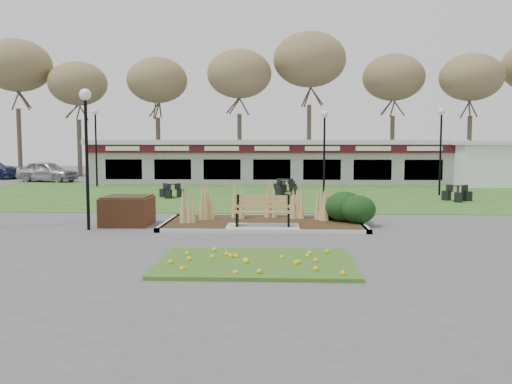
{
  "coord_description": "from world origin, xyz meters",
  "views": [
    {
      "loc": [
        0.51,
        -16.13,
        2.59
      ],
      "look_at": [
        -0.29,
        2.0,
        1.0
      ],
      "focal_mm": 38.0,
      "sensor_mm": 36.0,
      "label": 1
    }
  ],
  "objects_px": {
    "brick_planter": "(127,210)",
    "car_black": "(133,171)",
    "lamp_post_mid_right": "(324,135)",
    "bistro_set_c": "(457,196)",
    "bistro_set_d": "(285,187)",
    "bistro_set_b": "(171,193)",
    "food_pavilion": "(272,161)",
    "service_hut": "(490,163)",
    "bistro_set_a": "(284,190)",
    "park_bench": "(263,210)",
    "lamp_post_far_right": "(441,132)",
    "lamp_post_far_left": "(96,130)",
    "lamp_post_mid_left": "(86,128)",
    "car_silver": "(47,171)"
  },
  "relations": [
    {
      "from": "bistro_set_a",
      "to": "car_silver",
      "type": "height_order",
      "value": "car_silver"
    },
    {
      "from": "bistro_set_d",
      "to": "park_bench",
      "type": "bearing_deg",
      "value": -93.34
    },
    {
      "from": "lamp_post_mid_right",
      "to": "bistro_set_a",
      "type": "relative_size",
      "value": 3.13
    },
    {
      "from": "lamp_post_mid_left",
      "to": "bistro_set_b",
      "type": "xyz_separation_m",
      "value": [
        0.5,
        10.02,
        -2.86
      ]
    },
    {
      "from": "service_hut",
      "to": "bistro_set_a",
      "type": "height_order",
      "value": "service_hut"
    },
    {
      "from": "food_pavilion",
      "to": "car_silver",
      "type": "height_order",
      "value": "food_pavilion"
    },
    {
      "from": "park_bench",
      "to": "lamp_post_far_left",
      "type": "xyz_separation_m",
      "value": [
        -10.75,
        16.41,
        2.92
      ]
    },
    {
      "from": "brick_planter",
      "to": "bistro_set_d",
      "type": "height_order",
      "value": "brick_planter"
    },
    {
      "from": "bistro_set_a",
      "to": "car_black",
      "type": "relative_size",
      "value": 0.34
    },
    {
      "from": "bistro_set_a",
      "to": "car_black",
      "type": "height_order",
      "value": "car_black"
    },
    {
      "from": "lamp_post_mid_right",
      "to": "bistro_set_c",
      "type": "relative_size",
      "value": 3.16
    },
    {
      "from": "brick_planter",
      "to": "service_hut",
      "type": "relative_size",
      "value": 0.34
    },
    {
      "from": "bistro_set_d",
      "to": "bistro_set_b",
      "type": "bearing_deg",
      "value": -146.92
    },
    {
      "from": "lamp_post_mid_right",
      "to": "bistro_set_b",
      "type": "distance_m",
      "value": 7.93
    },
    {
      "from": "bistro_set_a",
      "to": "bistro_set_d",
      "type": "bearing_deg",
      "value": 89.28
    },
    {
      "from": "park_bench",
      "to": "food_pavilion",
      "type": "relative_size",
      "value": 0.07
    },
    {
      "from": "lamp_post_far_right",
      "to": "lamp_post_far_left",
      "type": "distance_m",
      "value": 20.01
    },
    {
      "from": "brick_planter",
      "to": "car_black",
      "type": "relative_size",
      "value": 0.38
    },
    {
      "from": "park_bench",
      "to": "lamp_post_mid_right",
      "type": "distance_m",
      "value": 9.51
    },
    {
      "from": "park_bench",
      "to": "bistro_set_b",
      "type": "bearing_deg",
      "value": 116.31
    },
    {
      "from": "brick_planter",
      "to": "car_black",
      "type": "height_order",
      "value": "car_black"
    },
    {
      "from": "park_bench",
      "to": "service_hut",
      "type": "xyz_separation_m",
      "value": [
        13.5,
        17.75,
        0.86
      ]
    },
    {
      "from": "bistro_set_c",
      "to": "bistro_set_a",
      "type": "bearing_deg",
      "value": 159.99
    },
    {
      "from": "bistro_set_d",
      "to": "lamp_post_far_left",
      "type": "bearing_deg",
      "value": 165.17
    },
    {
      "from": "car_silver",
      "to": "car_black",
      "type": "bearing_deg",
      "value": -54.71
    },
    {
      "from": "food_pavilion",
      "to": "bistro_set_c",
      "type": "distance_m",
      "value": 14.12
    },
    {
      "from": "lamp_post_far_left",
      "to": "bistro_set_a",
      "type": "xyz_separation_m",
      "value": [
        11.5,
        -4.95,
        -3.25
      ]
    },
    {
      "from": "park_bench",
      "to": "car_black",
      "type": "height_order",
      "value": "car_black"
    },
    {
      "from": "lamp_post_far_right",
      "to": "lamp_post_far_left",
      "type": "height_order",
      "value": "lamp_post_far_left"
    },
    {
      "from": "lamp_post_far_right",
      "to": "bistro_set_d",
      "type": "distance_m",
      "value": 8.63
    },
    {
      "from": "park_bench",
      "to": "brick_planter",
      "type": "distance_m",
      "value": 4.47
    },
    {
      "from": "car_silver",
      "to": "bistro_set_b",
      "type": "bearing_deg",
      "value": -121.62
    },
    {
      "from": "service_hut",
      "to": "lamp_post_far_right",
      "type": "bearing_deg",
      "value": -127.71
    },
    {
      "from": "brick_planter",
      "to": "bistro_set_c",
      "type": "distance_m",
      "value": 15.21
    },
    {
      "from": "brick_planter",
      "to": "car_black",
      "type": "bearing_deg",
      "value": 104.9
    },
    {
      "from": "lamp_post_mid_left",
      "to": "bistro_set_d",
      "type": "xyz_separation_m",
      "value": [
        6.09,
        13.66,
        -2.85
      ]
    },
    {
      "from": "park_bench",
      "to": "bistro_set_a",
      "type": "height_order",
      "value": "park_bench"
    },
    {
      "from": "food_pavilion",
      "to": "bistro_set_d",
      "type": "xyz_separation_m",
      "value": [
        0.78,
        -6.35,
        -1.23
      ]
    },
    {
      "from": "service_hut",
      "to": "bistro_set_c",
      "type": "bearing_deg",
      "value": -118.06
    },
    {
      "from": "food_pavilion",
      "to": "car_silver",
      "type": "distance_m",
      "value": 15.8
    },
    {
      "from": "brick_planter",
      "to": "lamp_post_far_right",
      "type": "bearing_deg",
      "value": 39.41
    },
    {
      "from": "park_bench",
      "to": "bistro_set_c",
      "type": "distance_m",
      "value": 12.18
    },
    {
      "from": "service_hut",
      "to": "bistro_set_c",
      "type": "distance_m",
      "value": 10.44
    },
    {
      "from": "food_pavilion",
      "to": "car_black",
      "type": "xyz_separation_m",
      "value": [
        -10.3,
        3.2,
        -0.83
      ]
    },
    {
      "from": "lamp_post_mid_right",
      "to": "bistro_set_b",
      "type": "height_order",
      "value": "lamp_post_mid_right"
    },
    {
      "from": "lamp_post_far_left",
      "to": "bistro_set_b",
      "type": "xyz_separation_m",
      "value": [
        5.94,
        -6.69,
        -3.26
      ]
    },
    {
      "from": "lamp_post_far_right",
      "to": "car_silver",
      "type": "relative_size",
      "value": 1.04
    },
    {
      "from": "service_hut",
      "to": "lamp_post_far_right",
      "type": "height_order",
      "value": "lamp_post_far_right"
    },
    {
      "from": "lamp_post_mid_right",
      "to": "lamp_post_far_right",
      "type": "height_order",
      "value": "lamp_post_far_right"
    },
    {
      "from": "bistro_set_a",
      "to": "bistro_set_d",
      "type": "height_order",
      "value": "bistro_set_a"
    }
  ]
}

